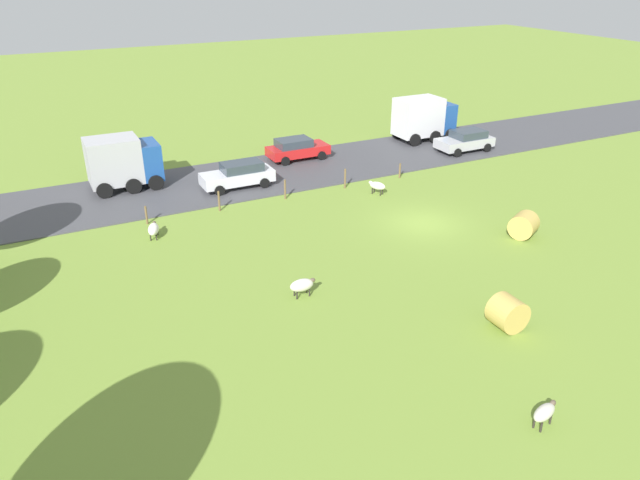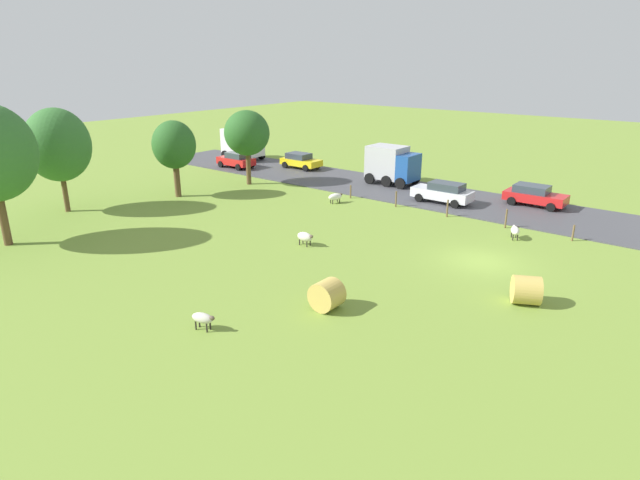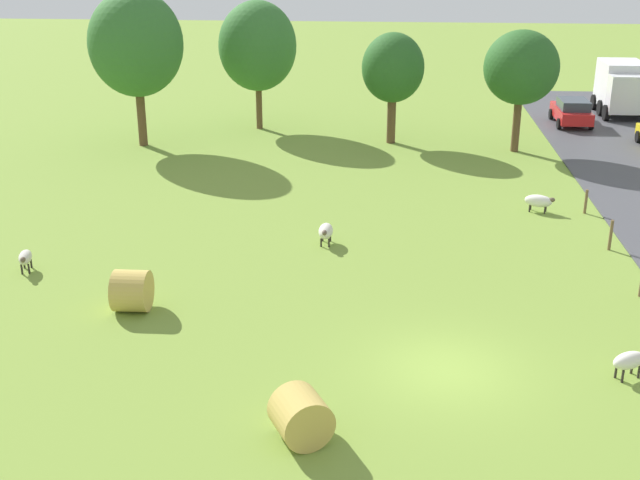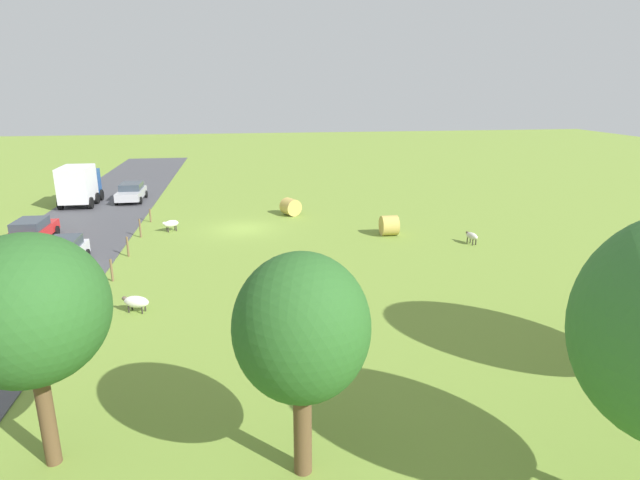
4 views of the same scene
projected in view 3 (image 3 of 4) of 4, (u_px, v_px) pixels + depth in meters
The scene contains 15 objects.
ground_plane at pixel (446, 370), 23.73m from camera, with size 160.00×160.00×0.00m, color olive.
sheep_0 at pixel (326, 231), 32.48m from camera, with size 0.59×1.19×0.82m.
sheep_1 at pixel (630, 361), 23.13m from camera, with size 1.18×0.93×0.79m.
sheep_2 at pixel (539, 201), 36.01m from camera, with size 1.32×0.88×0.76m.
sheep_3 at pixel (25, 258), 30.04m from camera, with size 0.67×1.15×0.76m.
hay_bale_0 at pixel (132, 291), 27.05m from camera, with size 1.36×1.36×1.13m, color tan.
hay_bale_1 at pixel (301, 417), 20.36m from camera, with size 1.32×1.32×1.22m, color tan.
tree_0 at pixel (258, 46), 48.31m from camera, with size 4.50×4.50×7.42m.
tree_1 at pixel (393, 68), 45.50m from camera, with size 3.40×3.40×6.07m.
tree_2 at pixel (136, 44), 44.48m from camera, with size 5.02×5.02×8.35m.
tree_3 at pixel (521, 68), 43.70m from camera, with size 3.91×3.91×6.43m.
fence_post_3 at pixel (611, 235), 31.91m from camera, with size 0.12×0.12×1.21m, color brown.
fence_post_4 at pixel (586, 202), 35.82m from camera, with size 0.12×0.12×1.06m, color brown.
truck_2 at pixel (622, 87), 52.52m from camera, with size 2.76×4.37×3.26m.
car_6 at pixel (572, 111), 50.42m from camera, with size 2.08×3.92×1.57m.
Camera 3 is at (-2.11, -20.94, 12.10)m, focal length 47.11 mm.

